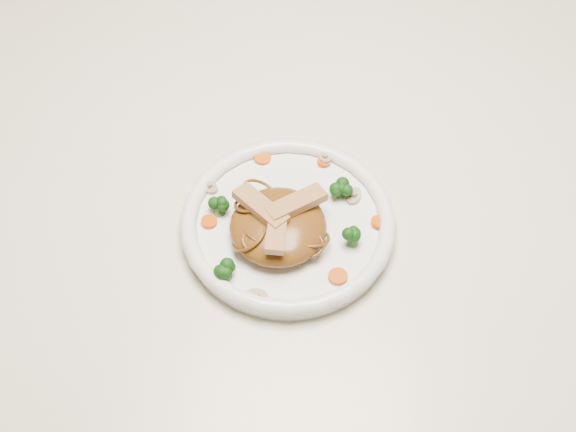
{
  "coord_description": "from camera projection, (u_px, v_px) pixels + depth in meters",
  "views": [
    {
      "loc": [
        -0.04,
        -0.65,
        1.53
      ],
      "look_at": [
        -0.03,
        -0.1,
        0.78
      ],
      "focal_mm": 48.56,
      "sensor_mm": 36.0,
      "label": 1
    }
  ],
  "objects": [
    {
      "name": "chicken_a",
      "position": [
        296.0,
        203.0,
        0.91
      ],
      "size": [
        0.08,
        0.06,
        0.01
      ],
      "primitive_type": "cube",
      "rotation": [
        0.0,
        0.0,
        0.56
      ],
      "color": "tan",
      "rests_on": "noodle_mound"
    },
    {
      "name": "chicken_c",
      "position": [
        277.0,
        229.0,
        0.89
      ],
      "size": [
        0.03,
        0.07,
        0.01
      ],
      "primitive_type": "cube",
      "rotation": [
        0.0,
        0.0,
        4.64
      ],
      "color": "tan",
      "rests_on": "noodle_mound"
    },
    {
      "name": "carrot_3",
      "position": [
        262.0,
        158.0,
        1.0
      ],
      "size": [
        0.03,
        0.03,
        0.0
      ],
      "primitive_type": "cylinder",
      "rotation": [
        0.0,
        0.0,
        0.35
      ],
      "color": "#D04B07",
      "rests_on": "plate"
    },
    {
      "name": "broccoli_0",
      "position": [
        341.0,
        187.0,
        0.95
      ],
      "size": [
        0.03,
        0.03,
        0.03
      ],
      "primitive_type": null,
      "rotation": [
        0.0,
        0.0,
        0.04
      ],
      "color": "#12430E",
      "rests_on": "plate"
    },
    {
      "name": "noodle_mound",
      "position": [
        278.0,
        226.0,
        0.92
      ],
      "size": [
        0.14,
        0.14,
        0.04
      ],
      "primitive_type": "ellipsoid",
      "rotation": [
        0.0,
        0.0,
        0.27
      ],
      "color": "brown",
      "rests_on": "plate"
    },
    {
      "name": "ground",
      "position": [
        304.0,
        400.0,
        1.62
      ],
      "size": [
        4.0,
        4.0,
        0.0
      ],
      "primitive_type": "plane",
      "color": "#543A1C",
      "rests_on": "ground"
    },
    {
      "name": "carrot_4",
      "position": [
        338.0,
        276.0,
        0.89
      ],
      "size": [
        0.02,
        0.02,
        0.0
      ],
      "primitive_type": "cylinder",
      "rotation": [
        0.0,
        0.0,
        0.0
      ],
      "color": "#D04B07",
      "rests_on": "plate"
    },
    {
      "name": "mushroom_0",
      "position": [
        256.0,
        297.0,
        0.88
      ],
      "size": [
        0.03,
        0.03,
        0.01
      ],
      "primitive_type": "cylinder",
      "rotation": [
        0.0,
        0.0,
        0.01
      ],
      "color": "gray",
      "rests_on": "plate"
    },
    {
      "name": "table",
      "position": [
        311.0,
        214.0,
        1.09
      ],
      "size": [
        1.2,
        0.8,
        0.75
      ],
      "color": "beige",
      "rests_on": "ground"
    },
    {
      "name": "carrot_2",
      "position": [
        380.0,
        222.0,
        0.94
      ],
      "size": [
        0.03,
        0.03,
        0.0
      ],
      "primitive_type": "cylinder",
      "rotation": [
        0.0,
        0.0,
        0.31
      ],
      "color": "#D04B07",
      "rests_on": "plate"
    },
    {
      "name": "broccoli_2",
      "position": [
        226.0,
        270.0,
        0.88
      ],
      "size": [
        0.03,
        0.03,
        0.03
      ],
      "primitive_type": null,
      "rotation": [
        0.0,
        0.0,
        0.19
      ],
      "color": "#12430E",
      "rests_on": "plate"
    },
    {
      "name": "carrot_0",
      "position": [
        324.0,
        162.0,
        0.99
      ],
      "size": [
        0.02,
        0.02,
        0.0
      ],
      "primitive_type": "cylinder",
      "rotation": [
        0.0,
        0.0,
        -0.27
      ],
      "color": "#D04B07",
      "rests_on": "plate"
    },
    {
      "name": "mushroom_1",
      "position": [
        354.0,
        196.0,
        0.96
      ],
      "size": [
        0.03,
        0.03,
        0.01
      ],
      "primitive_type": "cylinder",
      "rotation": [
        0.0,
        0.0,
        1.13
      ],
      "color": "gray",
      "rests_on": "plate"
    },
    {
      "name": "chicken_b",
      "position": [
        261.0,
        207.0,
        0.91
      ],
      "size": [
        0.07,
        0.07,
        0.01
      ],
      "primitive_type": "cube",
      "rotation": [
        0.0,
        0.0,
        2.33
      ],
      "color": "tan",
      "rests_on": "noodle_mound"
    },
    {
      "name": "plate",
      "position": [
        288.0,
        227.0,
        0.95
      ],
      "size": [
        0.26,
        0.26,
        0.02
      ],
      "primitive_type": "cylinder",
      "rotation": [
        0.0,
        0.0,
        0.0
      ],
      "color": "white",
      "rests_on": "table"
    },
    {
      "name": "mushroom_3",
      "position": [
        325.0,
        158.0,
        1.0
      ],
      "size": [
        0.02,
        0.02,
        0.01
      ],
      "primitive_type": "cylinder",
      "rotation": [
        0.0,
        0.0,
        1.64
      ],
      "color": "gray",
      "rests_on": "plate"
    },
    {
      "name": "mushroom_2",
      "position": [
        210.0,
        187.0,
        0.97
      ],
      "size": [
        0.03,
        0.03,
        0.01
      ],
      "primitive_type": "cylinder",
      "rotation": [
        0.0,
        0.0,
        -0.74
      ],
      "color": "gray",
      "rests_on": "plate"
    },
    {
      "name": "carrot_1",
      "position": [
        209.0,
        222.0,
        0.94
      ],
      "size": [
        0.02,
        0.02,
        0.0
      ],
      "primitive_type": "cylinder",
      "rotation": [
        0.0,
        0.0,
        -0.17
      ],
      "color": "#D04B07",
      "rests_on": "plate"
    },
    {
      "name": "broccoli_3",
      "position": [
        353.0,
        235.0,
        0.91
      ],
      "size": [
        0.03,
        0.03,
        0.03
      ],
      "primitive_type": null,
      "rotation": [
        0.0,
        0.0,
        -0.15
      ],
      "color": "#12430E",
      "rests_on": "plate"
    },
    {
      "name": "broccoli_1",
      "position": [
        219.0,
        207.0,
        0.94
      ],
      "size": [
        0.03,
        0.03,
        0.03
      ],
      "primitive_type": null,
      "rotation": [
        0.0,
        0.0,
        -0.17
      ],
      "color": "#12430E",
      "rests_on": "plate"
    }
  ]
}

